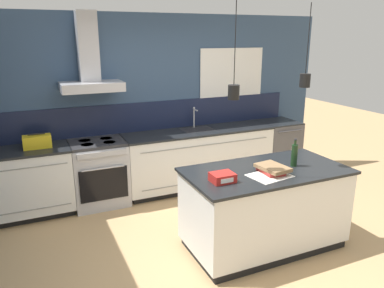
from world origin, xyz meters
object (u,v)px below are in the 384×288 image
object	(u,v)px
red_supply_box	(223,177)
yellow_toolbox	(37,142)
dishwasher	(277,147)
oven_range	(99,173)
book_stack	(272,169)
bottle_on_island	(294,155)

from	to	relation	value
red_supply_box	yellow_toolbox	xyz separation A→B (m)	(-1.60, 1.98, 0.04)
dishwasher	yellow_toolbox	distance (m)	3.78
oven_range	book_stack	distance (m)	2.50
dishwasher	bottle_on_island	distance (m)	2.32
bottle_on_island	yellow_toolbox	xyz separation A→B (m)	(-2.54, 1.89, -0.05)
bottle_on_island	book_stack	distance (m)	0.37
oven_range	book_stack	xyz separation A→B (m)	(1.44, -1.98, 0.50)
bottle_on_island	book_stack	size ratio (longest dim) A/B	0.85
dishwasher	bottle_on_island	xyz separation A→B (m)	(-1.20, -1.89, 0.58)
oven_range	yellow_toolbox	bearing A→B (deg)	179.66
dishwasher	yellow_toolbox	world-z (taller)	yellow_toolbox
dishwasher	red_supply_box	xyz separation A→B (m)	(-2.14, -1.98, 0.50)
dishwasher	yellow_toolbox	bearing A→B (deg)	180.00
dishwasher	red_supply_box	bearing A→B (deg)	-137.22
book_stack	red_supply_box	xyz separation A→B (m)	(-0.58, 0.00, -0.00)
yellow_toolbox	book_stack	bearing A→B (deg)	-42.27
dishwasher	yellow_toolbox	xyz separation A→B (m)	(-3.74, 0.00, 0.54)
dishwasher	book_stack	distance (m)	2.57
bottle_on_island	oven_range	bearing A→B (deg)	133.48
oven_range	bottle_on_island	size ratio (longest dim) A/B	2.96
dishwasher	bottle_on_island	world-z (taller)	bottle_on_island
oven_range	dishwasher	size ratio (longest dim) A/B	1.00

